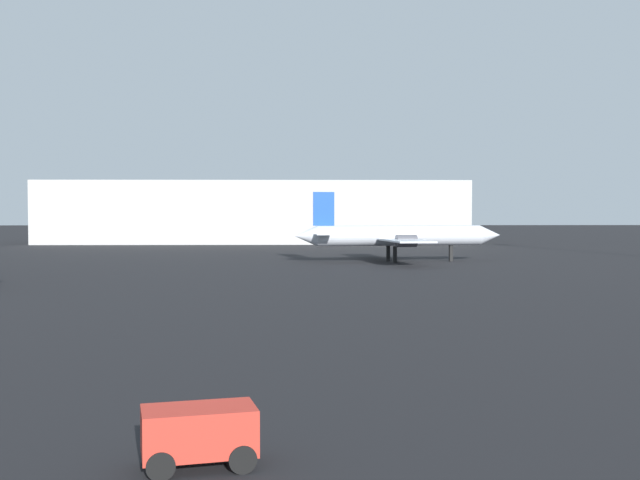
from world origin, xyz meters
name	(u,v)px	position (x,y,z in m)	size (l,w,h in m)	color
airplane_distant	(397,236)	(14.44, 75.80, 2.85)	(23.06, 20.65, 7.57)	silver
baggage_cart	(199,433)	(1.73, 9.59, 0.76)	(2.64, 1.86, 1.30)	red
terminal_building	(256,212)	(-4.02, 130.87, 5.34)	(72.81, 23.63, 10.67)	#B7B7B2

